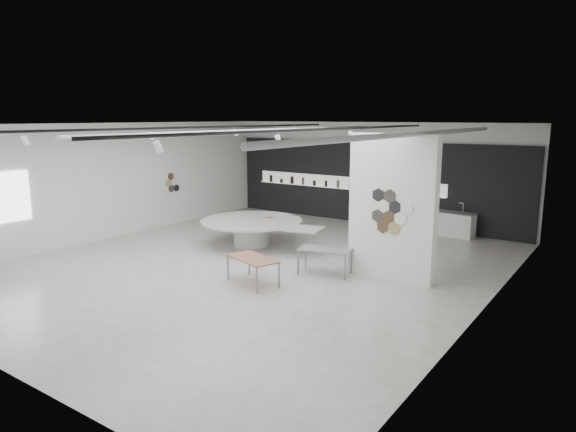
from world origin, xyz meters
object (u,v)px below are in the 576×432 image
Objects in this scene: sample_table_stone at (325,251)px; kitchen_counter at (453,224)px; partition_column at (392,208)px; display_island at (253,229)px; sample_table_wood at (253,260)px.

kitchen_counter is (1.36, 6.20, -0.20)m from sample_table_stone.
kitchen_counter reaches higher than sample_table_stone.
partition_column is 0.81× the size of display_island.
partition_column is 2.03m from sample_table_stone.
partition_column is 2.38× the size of kitchen_counter.
kitchen_counter is at bearing 73.01° from sample_table_wood.
sample_table_wood is (-2.56, -2.31, -1.19)m from partition_column.
partition_column reaches higher than display_island.
partition_column is 2.51× the size of sample_table_stone.
sample_table_stone is at bearing 57.91° from sample_table_wood.
sample_table_wood is 1.08× the size of sample_table_stone.
sample_table_wood is (2.37, -3.00, 0.08)m from display_island.
kitchen_counter is at bearing 91.61° from partition_column.
display_island is at bearing 172.01° from partition_column.
kitchen_counter is at bearing 34.85° from display_island.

